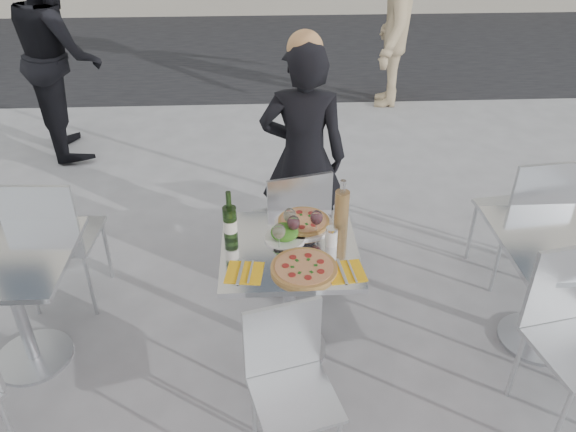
{
  "coord_description": "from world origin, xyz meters",
  "views": [
    {
      "loc": [
        -0.13,
        -2.4,
        2.48
      ],
      "look_at": [
        0.0,
        0.15,
        0.85
      ],
      "focal_mm": 35.0,
      "sensor_mm": 36.0,
      "label": 1
    }
  ],
  "objects_px": {
    "pizza_far": "(304,222)",
    "wineglass_white_a": "(279,232)",
    "chair_far": "(294,219)",
    "pedestrian_a": "(58,54)",
    "chair_near": "(289,374)",
    "wineglass_red_a": "(294,224)",
    "salad_plate": "(285,233)",
    "napkin_left": "(244,272)",
    "carafe": "(342,208)",
    "side_chair_rfar": "(528,210)",
    "side_chair_rnear": "(574,324)",
    "sugar_shaker": "(331,236)",
    "napkin_right": "(346,271)",
    "wineglass_white_b": "(290,216)",
    "woman_diner": "(303,158)",
    "wineglass_red_b": "(317,219)",
    "wine_bottle": "(230,222)",
    "side_table_left": "(11,287)",
    "side_table_right": "(557,270)",
    "side_chair_lfar": "(53,233)",
    "pizza_near": "(304,268)",
    "pedestrian_b": "(390,23)",
    "main_table": "(289,278)"
  },
  "relations": [
    {
      "from": "wineglass_white_a",
      "to": "wineglass_red_a",
      "type": "xyz_separation_m",
      "value": [
        0.08,
        0.08,
        0.0
      ]
    },
    {
      "from": "chair_near",
      "to": "wineglass_red_a",
      "type": "xyz_separation_m",
      "value": [
        0.06,
        0.68,
        0.38
      ]
    },
    {
      "from": "side_table_left",
      "to": "pizza_far",
      "type": "xyz_separation_m",
      "value": [
        1.59,
        0.21,
        0.23
      ]
    },
    {
      "from": "pizza_far",
      "to": "wineglass_white_a",
      "type": "height_order",
      "value": "wineglass_white_a"
    },
    {
      "from": "side_chair_rnear",
      "to": "sugar_shaker",
      "type": "xyz_separation_m",
      "value": [
        -1.15,
        0.46,
        0.24
      ]
    },
    {
      "from": "wine_bottle",
      "to": "wineglass_white_b",
      "type": "height_order",
      "value": "wine_bottle"
    },
    {
      "from": "pizza_far",
      "to": "wineglass_red_b",
      "type": "relative_size",
      "value": 2.08
    },
    {
      "from": "side_table_left",
      "to": "wineglass_white_a",
      "type": "bearing_deg",
      "value": -0.65
    },
    {
      "from": "pedestrian_b",
      "to": "wineglass_red_b",
      "type": "height_order",
      "value": "pedestrian_b"
    },
    {
      "from": "pedestrian_b",
      "to": "side_chair_lfar",
      "type": "bearing_deg",
      "value": -26.38
    },
    {
      "from": "side_table_right",
      "to": "side_chair_lfar",
      "type": "height_order",
      "value": "side_chair_lfar"
    },
    {
      "from": "wine_bottle",
      "to": "napkin_right",
      "type": "distance_m",
      "value": 0.67
    },
    {
      "from": "main_table",
      "to": "side_chair_lfar",
      "type": "xyz_separation_m",
      "value": [
        -1.41,
        0.47,
        0.03
      ]
    },
    {
      "from": "side_table_left",
      "to": "side_table_right",
      "type": "bearing_deg",
      "value": 0.0
    },
    {
      "from": "wineglass_white_a",
      "to": "sugar_shaker",
      "type": "bearing_deg",
      "value": 5.86
    },
    {
      "from": "salad_plate",
      "to": "wineglass_red_a",
      "type": "xyz_separation_m",
      "value": [
        0.05,
        -0.02,
        0.07
      ]
    },
    {
      "from": "pedestrian_a",
      "to": "napkin_left",
      "type": "height_order",
      "value": "pedestrian_a"
    },
    {
      "from": "side_chair_rfar",
      "to": "sugar_shaker",
      "type": "xyz_separation_m",
      "value": [
        -1.35,
        -0.57,
        0.23
      ]
    },
    {
      "from": "wineglass_red_b",
      "to": "chair_far",
      "type": "bearing_deg",
      "value": 99.81
    },
    {
      "from": "side_chair_lfar",
      "to": "pizza_near",
      "type": "height_order",
      "value": "side_chair_lfar"
    },
    {
      "from": "wineglass_red_a",
      "to": "salad_plate",
      "type": "bearing_deg",
      "value": 158.89
    },
    {
      "from": "wineglass_red_a",
      "to": "wineglass_red_b",
      "type": "relative_size",
      "value": 1.0
    },
    {
      "from": "carafe",
      "to": "wineglass_red_a",
      "type": "distance_m",
      "value": 0.3
    },
    {
      "from": "napkin_right",
      "to": "sugar_shaker",
      "type": "bearing_deg",
      "value": 95.25
    },
    {
      "from": "napkin_right",
      "to": "chair_far",
      "type": "bearing_deg",
      "value": 97.71
    },
    {
      "from": "wineglass_red_a",
      "to": "wineglass_white_a",
      "type": "bearing_deg",
      "value": -136.63
    },
    {
      "from": "side_table_right",
      "to": "wineglass_red_a",
      "type": "bearing_deg",
      "value": 177.7
    },
    {
      "from": "chair_far",
      "to": "pedestrian_b",
      "type": "bearing_deg",
      "value": -124.89
    },
    {
      "from": "pizza_far",
      "to": "wineglass_red_a",
      "type": "distance_m",
      "value": 0.19
    },
    {
      "from": "sugar_shaker",
      "to": "wineglass_white_b",
      "type": "xyz_separation_m",
      "value": [
        -0.21,
        0.12,
        0.06
      ]
    },
    {
      "from": "wineglass_red_b",
      "to": "napkin_right",
      "type": "xyz_separation_m",
      "value": [
        0.12,
        -0.33,
        -0.11
      ]
    },
    {
      "from": "woman_diner",
      "to": "pizza_far",
      "type": "height_order",
      "value": "woman_diner"
    },
    {
      "from": "sugar_shaker",
      "to": "salad_plate",
      "type": "bearing_deg",
      "value": 165.06
    },
    {
      "from": "side_chair_rnear",
      "to": "napkin_right",
      "type": "bearing_deg",
      "value": 157.5
    },
    {
      "from": "side_table_left",
      "to": "salad_plate",
      "type": "relative_size",
      "value": 3.41
    },
    {
      "from": "main_table",
      "to": "wineglass_white_a",
      "type": "height_order",
      "value": "wineglass_white_a"
    },
    {
      "from": "side_chair_lfar",
      "to": "wine_bottle",
      "type": "xyz_separation_m",
      "value": [
        1.1,
        -0.38,
        0.29
      ]
    },
    {
      "from": "chair_far",
      "to": "side_chair_rnear",
      "type": "relative_size",
      "value": 0.95
    },
    {
      "from": "napkin_left",
      "to": "carafe",
      "type": "bearing_deg",
      "value": 44.21
    },
    {
      "from": "wine_bottle",
      "to": "side_chair_lfar",
      "type": "bearing_deg",
      "value": 160.85
    },
    {
      "from": "pedestrian_a",
      "to": "wineglass_white_b",
      "type": "bearing_deg",
      "value": -167.71
    },
    {
      "from": "wineglass_red_a",
      "to": "side_chair_rfar",
      "type": "bearing_deg",
      "value": 18.6
    },
    {
      "from": "chair_far",
      "to": "pedestrian_a",
      "type": "bearing_deg",
      "value": -62.13
    },
    {
      "from": "side_table_left",
      "to": "wine_bottle",
      "type": "distance_m",
      "value": 1.24
    },
    {
      "from": "napkin_right",
      "to": "side_chair_rfar",
      "type": "bearing_deg",
      "value": 25.46
    },
    {
      "from": "side_table_left",
      "to": "napkin_left",
      "type": "bearing_deg",
      "value": -9.21
    },
    {
      "from": "pedestrian_a",
      "to": "pizza_near",
      "type": "bearing_deg",
      "value": -170.01
    },
    {
      "from": "pizza_far",
      "to": "pizza_near",
      "type": "bearing_deg",
      "value": -93.93
    },
    {
      "from": "pizza_near",
      "to": "carafe",
      "type": "bearing_deg",
      "value": 58.59
    },
    {
      "from": "woman_diner",
      "to": "napkin_right",
      "type": "distance_m",
      "value": 1.18
    }
  ]
}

